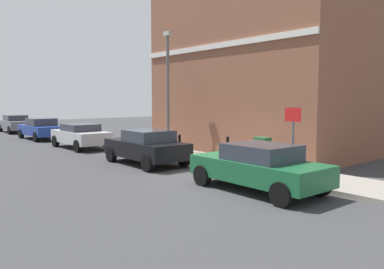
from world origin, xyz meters
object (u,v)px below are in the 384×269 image
(car_grey, at_px, (16,123))
(lamppost, at_px, (168,86))
(car_black, at_px, (147,147))
(car_blue, at_px, (41,129))
(car_silver, at_px, (81,135))
(bollard_near_cabinet, at_px, (228,148))
(utility_cabinet, at_px, (262,154))
(bollard_far_kerb, at_px, (180,145))
(car_green, at_px, (259,166))
(street_sign, at_px, (293,132))

(car_grey, distance_m, lamppost, 18.07)
(car_black, xyz_separation_m, car_blue, (-0.06, 12.77, -0.01))
(car_silver, height_order, car_grey, car_grey)
(bollard_near_cabinet, bearing_deg, lamppost, 90.44)
(bollard_near_cabinet, bearing_deg, car_grey, 95.91)
(bollard_near_cabinet, distance_m, lamppost, 4.78)
(utility_cabinet, relative_size, bollard_far_kerb, 1.11)
(car_silver, height_order, lamppost, lamppost)
(car_black, height_order, bollard_far_kerb, car_black)
(car_blue, xyz_separation_m, car_grey, (0.19, 6.67, 0.01))
(car_black, relative_size, bollard_far_kerb, 3.87)
(car_black, xyz_separation_m, bollard_near_cabinet, (2.38, -2.31, -0.04))
(car_silver, height_order, car_blue, car_blue)
(utility_cabinet, distance_m, lamppost, 6.43)
(car_green, relative_size, car_black, 1.03)
(car_black, bearing_deg, bollard_near_cabinet, -133.31)
(car_blue, relative_size, lamppost, 0.72)
(utility_cabinet, xyz_separation_m, lamppost, (0.07, 5.87, 2.62))
(utility_cabinet, bearing_deg, car_blue, 97.86)
(car_green, xyz_separation_m, car_silver, (0.03, 12.59, -0.01))
(bollard_far_kerb, xyz_separation_m, street_sign, (0.12, -5.63, 0.96))
(car_green, relative_size, street_sign, 1.81)
(car_silver, bearing_deg, bollard_near_cabinet, -166.12)
(car_silver, relative_size, street_sign, 1.78)
(utility_cabinet, height_order, lamppost, lamppost)
(car_blue, distance_m, lamppost, 11.62)
(car_blue, height_order, street_sign, street_sign)
(car_grey, distance_m, bollard_near_cabinet, 21.87)
(car_silver, bearing_deg, car_black, 178.86)
(car_green, bearing_deg, car_silver, 0.79)
(car_green, relative_size, car_grey, 0.99)
(car_silver, xyz_separation_m, bollard_near_cabinet, (2.32, -8.99, -0.01))
(car_black, bearing_deg, car_blue, 1.09)
(street_sign, bearing_deg, utility_cabinet, 68.42)
(car_blue, bearing_deg, bollard_near_cabinet, -171.71)
(bollard_far_kerb, bearing_deg, car_green, -104.23)
(car_grey, bearing_deg, car_green, -179.07)
(car_green, xyz_separation_m, car_black, (-0.03, 5.91, 0.02))
(lamppost, bearing_deg, car_grey, 97.13)
(car_green, xyz_separation_m, street_sign, (1.53, -0.07, 0.94))
(car_black, xyz_separation_m, lamppost, (2.35, 1.70, 2.56))
(bollard_far_kerb, bearing_deg, car_grey, 93.79)
(car_blue, relative_size, utility_cabinet, 3.60)
(street_sign, bearing_deg, car_silver, 96.76)
(street_sign, bearing_deg, car_green, 177.31)
(car_green, relative_size, car_blue, 1.00)
(car_black, relative_size, lamppost, 0.70)
(car_silver, bearing_deg, car_blue, 0.57)
(car_silver, relative_size, lamppost, 0.72)
(utility_cabinet, bearing_deg, car_green, -142.28)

